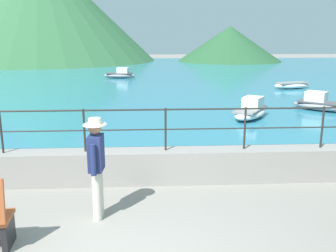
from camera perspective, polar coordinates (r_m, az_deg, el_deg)
promenade_wall at (r=8.00m, az=-6.40°, el=-6.16°), size 20.00×0.56×0.70m
railing at (r=7.73m, az=-6.58°, el=0.62°), size 18.44×0.04×0.90m
lake_water at (r=30.31m, az=-4.15°, el=7.84°), size 64.00×44.32×0.06m
hill_main at (r=49.67m, az=-18.72°, el=16.85°), size 27.24×27.24×12.94m
hill_secondary at (r=46.77m, az=9.37°, el=12.25°), size 12.67×12.67×4.21m
person_walking at (r=6.35m, az=-10.86°, el=-5.63°), size 0.38×0.57×1.75m
boat_0 at (r=27.71m, az=-7.33°, el=7.84°), size 2.41×1.24×0.76m
boat_1 at (r=14.29m, az=12.53°, el=2.30°), size 2.02×2.41×0.76m
boat_2 at (r=23.05m, az=18.40°, el=5.94°), size 2.45×1.44×0.36m
boat_4 at (r=16.62m, az=22.25°, el=3.16°), size 2.34×2.16×0.76m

